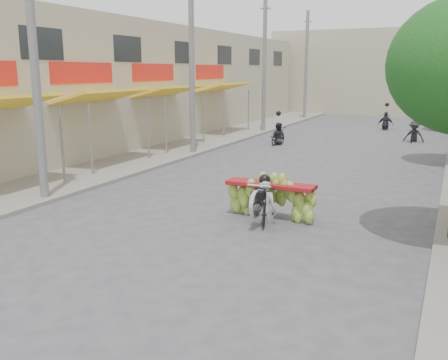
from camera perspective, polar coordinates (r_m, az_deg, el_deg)
ground at (r=9.85m, az=-9.22°, el=-9.79°), size 120.00×120.00×0.00m
sidewalk_left at (r=25.86m, az=-3.53°, el=4.32°), size 4.00×60.00×0.12m
shophouse_row_left at (r=27.52m, az=-13.98°, el=10.62°), size 9.77×40.00×6.00m
far_building at (r=45.80m, az=18.79°, el=11.55°), size 20.00×6.00×7.00m
utility_pole_near at (r=14.93m, az=-20.89°, el=12.90°), size 0.60×0.24×8.00m
utility_pole_mid at (r=22.20m, az=-3.71°, el=13.26°), size 0.60×0.24×8.00m
utility_pole_far at (r=30.41m, az=4.63°, el=13.02°), size 0.60×0.24×8.00m
utility_pole_back at (r=38.98m, az=9.36°, el=12.76°), size 0.60×0.24×8.00m
banana_motorbike at (r=12.46m, az=4.98°, el=-1.60°), size 2.27×1.88×2.06m
bg_motorbike_a at (r=25.48m, az=6.20°, el=5.74°), size 0.82×1.54×1.95m
bg_motorbike_b at (r=28.14m, az=20.96°, el=5.84°), size 1.11×1.62×1.95m
bg_motorbike_c at (r=33.48m, az=18.04°, el=6.85°), size 1.01×1.68×1.95m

